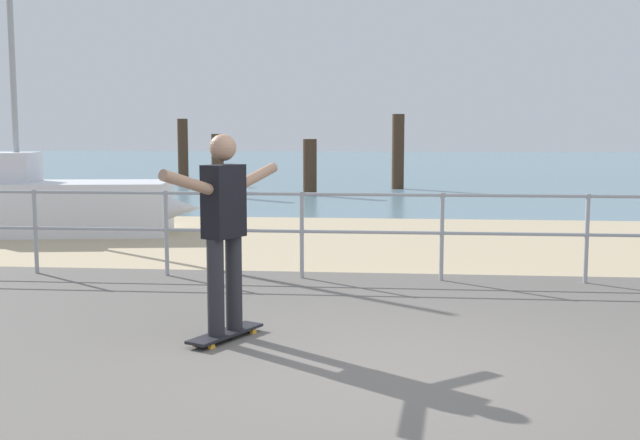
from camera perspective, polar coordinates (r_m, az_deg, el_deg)
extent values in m
cube|color=#605B56|center=(4.78, 4.88, -15.07)|extent=(24.00, 10.00, 0.04)
cube|color=tan|center=(12.57, 5.28, -1.52)|extent=(24.00, 6.00, 0.04)
cube|color=slate|center=(40.48, 5.44, 4.04)|extent=(72.00, 50.00, 0.04)
cylinder|color=#9EA0A5|center=(10.12, -20.12, -0.85)|extent=(0.05, 0.05, 1.05)
cylinder|color=#9EA0A5|center=(9.53, -11.19, -1.01)|extent=(0.05, 0.05, 1.05)
cylinder|color=#9EA0A5|center=(9.19, -1.34, -1.16)|extent=(0.05, 0.05, 1.05)
cylinder|color=#9EA0A5|center=(9.15, 8.91, -1.28)|extent=(0.05, 0.05, 1.05)
cylinder|color=#9EA0A5|center=(9.39, 18.95, -1.36)|extent=(0.05, 0.05, 1.05)
cylinder|color=#9EA0A5|center=(9.27, -6.39, 1.94)|extent=(11.48, 0.04, 0.04)
cylinder|color=#9EA0A5|center=(9.32, -6.36, -0.77)|extent=(11.48, 0.04, 0.04)
cube|color=silver|center=(13.96, -20.03, 0.78)|extent=(4.56, 2.05, 0.90)
cone|color=silver|center=(13.49, -11.05, 0.87)|extent=(1.20, 0.92, 0.77)
cylinder|color=#9EA0A5|center=(14.06, -21.66, 11.74)|extent=(0.10, 0.10, 4.48)
cube|color=black|center=(6.63, -6.93, -8.24)|extent=(0.53, 0.81, 0.02)
cylinder|color=orange|center=(6.38, -7.95, -9.23)|extent=(0.05, 0.07, 0.06)
cylinder|color=orange|center=(6.48, -9.05, -9.00)|extent=(0.05, 0.07, 0.06)
cylinder|color=orange|center=(6.81, -4.91, -8.19)|extent=(0.05, 0.07, 0.06)
cylinder|color=orange|center=(6.90, -5.99, -8.00)|extent=(0.05, 0.07, 0.06)
cylinder|color=#26262B|center=(6.45, -7.65, -4.92)|extent=(0.14, 0.14, 0.80)
cylinder|color=#26262B|center=(6.63, -6.33, -4.58)|extent=(0.14, 0.14, 0.80)
cube|color=black|center=(6.44, -7.07, 1.37)|extent=(0.34, 0.41, 0.60)
sphere|color=#9E755B|center=(6.41, -7.12, 5.29)|extent=(0.22, 0.22, 0.22)
cylinder|color=#9E755B|center=(6.08, -9.72, 2.72)|extent=(0.33, 0.54, 0.23)
cylinder|color=#9E755B|center=(6.78, -4.73, 3.18)|extent=(0.33, 0.54, 0.23)
cylinder|color=#422D1E|center=(26.40, -10.01, 4.98)|extent=(0.35, 0.35, 2.15)
cylinder|color=#422D1E|center=(20.75, -7.50, 3.96)|extent=(0.32, 0.32, 1.67)
cylinder|color=#422D1E|center=(21.04, -0.75, 3.86)|extent=(0.37, 0.37, 1.54)
cylinder|color=#422D1E|center=(23.52, 5.74, 4.99)|extent=(0.37, 0.37, 2.25)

